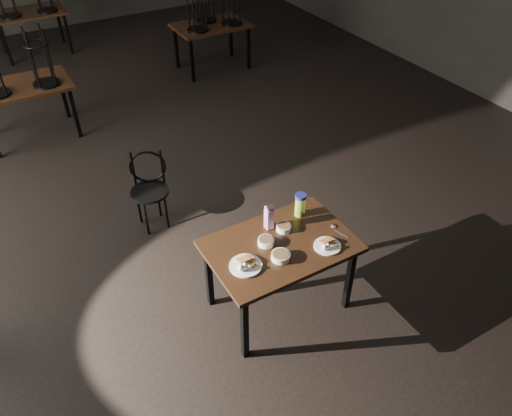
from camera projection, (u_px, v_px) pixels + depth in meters
main_table at (280, 251)px, 4.13m from camera, size 1.20×0.80×0.75m
plate_left at (246, 265)px, 3.87m from camera, size 0.26×0.26×0.08m
plate_right at (327, 245)px, 4.05m from camera, size 0.22×0.22×0.07m
bowl_near at (266, 241)px, 4.07m from camera, size 0.13×0.13×0.05m
bowl_far at (284, 227)px, 4.20m from camera, size 0.13×0.13×0.05m
bowl_big at (281, 256)px, 3.93m from camera, size 0.15×0.15×0.05m
juice_carton at (269, 217)px, 4.17m from camera, size 0.06×0.06×0.25m
water_bottle at (300, 205)px, 4.31m from camera, size 0.12×0.12×0.22m
spoon at (335, 227)px, 4.24m from camera, size 0.06×0.21×0.01m
bentwood_chair at (149, 184)px, 5.16m from camera, size 0.44×0.44×0.83m
bg_table_left at (21, 86)px, 6.37m from camera, size 1.20×0.80×1.48m
bg_table_right at (211, 23)px, 8.13m from camera, size 1.20×0.80×1.48m
bg_table_far at (28, 12)px, 8.64m from camera, size 1.20×0.80×1.48m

